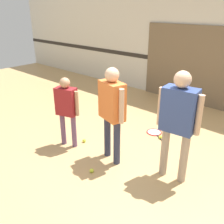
# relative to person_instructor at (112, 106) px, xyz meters

# --- Properties ---
(ground_plane) EXTENTS (16.00, 16.00, 0.00)m
(ground_plane) POSITION_rel_person_instructor_xyz_m (0.25, 0.09, -0.98)
(ground_plane) COLOR tan
(wall_back) EXTENTS (16.00, 0.07, 3.20)m
(wall_back) POSITION_rel_person_instructor_xyz_m (0.25, 3.48, 0.62)
(wall_back) COLOR silver
(wall_back) RESTS_ON ground_plane
(wall_panel) EXTENTS (2.39, 0.05, 1.98)m
(wall_panel) POSITION_rel_person_instructor_xyz_m (-0.47, 3.42, 0.02)
(wall_panel) COLOR #756047
(wall_panel) RESTS_ON ground_plane
(person_instructor) EXTENTS (0.58, 0.35, 1.58)m
(person_instructor) POSITION_rel_person_instructor_xyz_m (0.00, 0.00, 0.00)
(person_instructor) COLOR #2D334C
(person_instructor) RESTS_ON ground_plane
(person_student_left) EXTENTS (0.47, 0.30, 1.30)m
(person_student_left) POSITION_rel_person_instructor_xyz_m (-0.91, -0.18, -0.17)
(person_student_left) COLOR #6B4C70
(person_student_left) RESTS_ON ground_plane
(person_student_right) EXTENTS (0.62, 0.30, 1.65)m
(person_student_right) POSITION_rel_person_instructor_xyz_m (1.00, 0.25, 0.04)
(person_student_right) COLOR tan
(person_student_right) RESTS_ON ground_plane
(racket_spare_on_floor) EXTENTS (0.54, 0.43, 0.03)m
(racket_spare_on_floor) POSITION_rel_person_instructor_xyz_m (0.03, 1.28, -0.97)
(racket_spare_on_floor) COLOR red
(racket_spare_on_floor) RESTS_ON ground_plane
(tennis_ball_near_instructor) EXTENTS (0.07, 0.07, 0.07)m
(tennis_ball_near_instructor) POSITION_rel_person_instructor_xyz_m (0.02, -0.50, -0.94)
(tennis_ball_near_instructor) COLOR #CCE038
(tennis_ball_near_instructor) RESTS_ON ground_plane
(tennis_ball_by_spare_racket) EXTENTS (0.07, 0.07, 0.07)m
(tennis_ball_by_spare_racket) POSITION_rel_person_instructor_xyz_m (0.24, 1.15, -0.94)
(tennis_ball_by_spare_racket) COLOR #CCE038
(tennis_ball_by_spare_racket) RESTS_ON ground_plane
(tennis_ball_stray_left) EXTENTS (0.07, 0.07, 0.07)m
(tennis_ball_stray_left) POSITION_rel_person_instructor_xyz_m (-0.77, 0.06, -0.94)
(tennis_ball_stray_left) COLOR #CCE038
(tennis_ball_stray_left) RESTS_ON ground_plane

